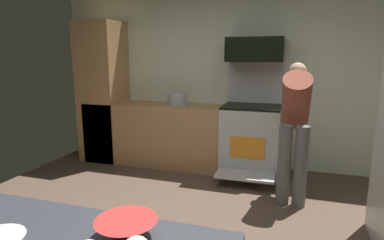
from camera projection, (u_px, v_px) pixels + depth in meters
wall_back at (230, 77)px, 4.60m from camera, size 5.20×0.12×2.60m
lower_cabinet_run at (164, 134)px, 4.70m from camera, size 2.40×0.60×0.90m
cabinet_column at (104, 92)px, 4.87m from camera, size 0.60×0.60×2.10m
oven_range at (251, 137)px, 4.30m from camera, size 0.76×0.97×1.52m
microwave at (255, 50)px, 4.15m from camera, size 0.74×0.38×0.32m
person_cook at (295, 121)px, 3.40m from camera, size 0.31×0.66×1.52m
mixing_bowl_small at (126, 229)px, 1.21m from camera, size 0.24×0.24×0.07m
stock_pot at (177, 99)px, 4.53m from camera, size 0.27×0.27×0.18m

